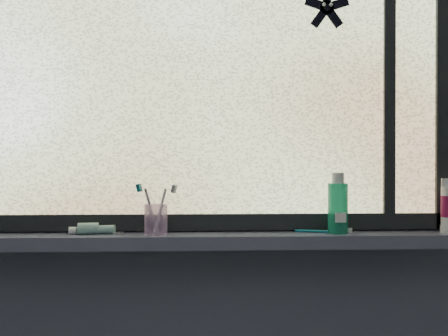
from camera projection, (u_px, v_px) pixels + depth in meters
wall_back at (199, 158)px, 1.58m from camera, size 3.00×0.01×2.50m
windowsill at (199, 240)px, 1.51m from camera, size 1.62×0.14×0.04m
window_pane at (199, 68)px, 1.55m from camera, size 1.50×0.01×1.00m
frame_bottom at (199, 222)px, 1.55m from camera, size 1.60×0.03×0.05m
frame_right at (443, 70)px, 1.58m from camera, size 0.05×0.03×1.10m
frame_mullion at (389, 69)px, 1.58m from camera, size 0.03×0.03×1.00m
starfish_sticker at (327, 8)px, 1.56m from camera, size 0.15×0.02×0.15m
toothpaste_tube at (95, 228)px, 1.49m from camera, size 0.19×0.05×0.03m
toothbrush_cup at (156, 220)px, 1.49m from camera, size 0.09×0.09×0.09m
toothbrush_lying at (321, 231)px, 1.52m from camera, size 0.19×0.08×0.01m
mouthwash_bottle at (338, 203)px, 1.52m from camera, size 0.07×0.07×0.15m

